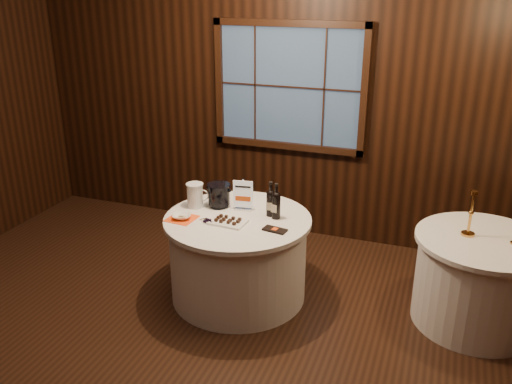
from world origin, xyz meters
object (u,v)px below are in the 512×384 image
at_px(sign_stand, 243,199).
at_px(grape_bunch, 209,220).
at_px(port_bottle_left, 271,201).
at_px(glass_pitcher, 195,195).
at_px(chocolate_plate, 228,221).
at_px(cracker_bowl, 182,216).
at_px(ice_bucket, 219,195).
at_px(main_table, 238,257).
at_px(port_bottle_right, 276,203).
at_px(brass_candlestick, 470,219).
at_px(chocolate_box, 275,230).
at_px(side_table, 478,281).

distance_m(sign_stand, grape_bunch, 0.40).
distance_m(port_bottle_left, glass_pitcher, 0.70).
distance_m(chocolate_plate, glass_pitcher, 0.48).
height_order(chocolate_plate, cracker_bowl, same).
xyz_separation_m(sign_stand, ice_bucket, (-0.23, -0.01, 0.01)).
xyz_separation_m(glass_pitcher, cracker_bowl, (0.01, -0.28, -0.09)).
bearing_deg(main_table, cracker_bowl, -157.21).
bearing_deg(grape_bunch, port_bottle_right, 28.75).
bearing_deg(brass_candlestick, chocolate_plate, -166.57).
distance_m(chocolate_box, glass_pitcher, 0.87).
bearing_deg(port_bottle_left, chocolate_plate, -150.29).
distance_m(chocolate_box, cracker_bowl, 0.83).
bearing_deg(chocolate_box, chocolate_plate, -171.80).
distance_m(port_bottle_right, chocolate_plate, 0.44).
bearing_deg(sign_stand, chocolate_plate, -102.74).
bearing_deg(side_table, sign_stand, -176.67).
height_order(port_bottle_right, cracker_bowl, port_bottle_right).
height_order(main_table, chocolate_box, chocolate_box).
bearing_deg(ice_bucket, sign_stand, 1.44).
height_order(ice_bucket, chocolate_plate, ice_bucket).
bearing_deg(cracker_bowl, grape_bunch, 3.13).
relative_size(sign_stand, cracker_bowl, 1.79).
height_order(side_table, cracker_bowl, cracker_bowl).
distance_m(side_table, glass_pitcher, 2.51).
relative_size(main_table, grape_bunch, 8.47).
relative_size(ice_bucket, glass_pitcher, 0.96).
distance_m(chocolate_box, brass_candlestick, 1.56).
relative_size(port_bottle_right, chocolate_box, 1.63).
bearing_deg(chocolate_plate, ice_bucket, 124.89).
bearing_deg(port_bottle_left, port_bottle_right, -44.23).
bearing_deg(port_bottle_right, grape_bunch, -138.72).
bearing_deg(grape_bunch, cracker_bowl, -176.87).
bearing_deg(port_bottle_right, chocolate_plate, -133.35).
distance_m(ice_bucket, brass_candlestick, 2.12).
xyz_separation_m(sign_stand, grape_bunch, (-0.18, -0.36, -0.08)).
bearing_deg(main_table, ice_bucket, 144.89).
xyz_separation_m(port_bottle_right, chocolate_box, (0.07, -0.24, -0.13)).
xyz_separation_m(side_table, grape_bunch, (-2.20, -0.47, 0.40)).
xyz_separation_m(sign_stand, chocolate_box, (0.40, -0.32, -0.09)).
height_order(sign_stand, chocolate_plate, sign_stand).
bearing_deg(port_bottle_right, sign_stand, 179.73).
height_order(chocolate_box, grape_bunch, grape_bunch).
distance_m(port_bottle_right, brass_candlestick, 1.57).
xyz_separation_m(main_table, port_bottle_left, (0.25, 0.14, 0.52)).
distance_m(side_table, sign_stand, 2.08).
xyz_separation_m(grape_bunch, brass_candlestick, (2.06, 0.50, 0.12)).
bearing_deg(port_bottle_left, grape_bunch, -158.59).
height_order(chocolate_plate, brass_candlestick, brass_candlestick).
xyz_separation_m(ice_bucket, grape_bunch, (0.06, -0.35, -0.10)).
xyz_separation_m(side_table, chocolate_box, (-1.62, -0.44, 0.39)).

